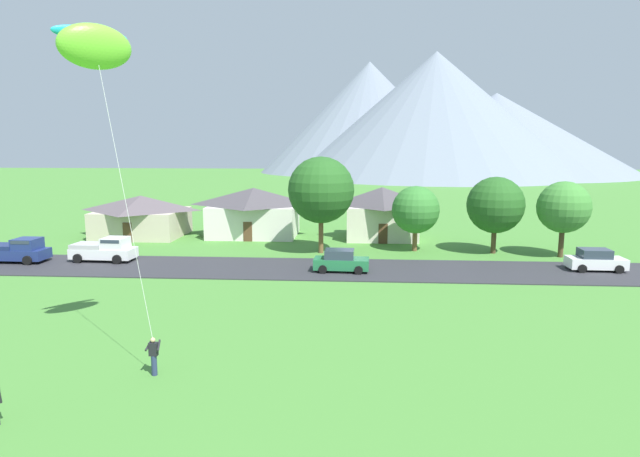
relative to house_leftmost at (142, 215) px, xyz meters
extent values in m
cube|color=#2D2D33|center=(19.08, -13.88, -2.21)|extent=(160.00, 7.32, 0.08)
cone|color=slate|center=(68.58, 125.12, 10.86)|extent=(89.34, 89.34, 26.23)
cone|color=slate|center=(27.33, 134.20, 16.71)|extent=(76.10, 76.10, 37.93)
cone|color=slate|center=(46.77, 111.24, 16.39)|extent=(86.74, 86.74, 37.29)
cube|color=beige|center=(0.00, 0.00, -0.85)|extent=(8.64, 7.39, 2.81)
pyramid|color=#564C51|center=(0.00, 0.00, 1.32)|extent=(9.33, 7.98, 1.54)
cube|color=brown|center=(0.00, -3.71, -1.25)|extent=(0.90, 0.06, 2.00)
cube|color=beige|center=(25.51, 0.43, -0.53)|extent=(7.16, 6.30, 3.45)
pyramid|color=#474247|center=(25.51, 0.43, 2.15)|extent=(7.73, 6.80, 1.90)
cube|color=brown|center=(25.51, -2.74, -1.25)|extent=(0.90, 0.06, 2.00)
cube|color=silver|center=(11.92, 0.97, -0.59)|extent=(9.07, 6.74, 3.33)
pyramid|color=#474247|center=(11.92, 0.97, 1.99)|extent=(9.80, 7.28, 1.83)
cube|color=brown|center=(11.92, -2.42, -1.25)|extent=(0.90, 0.06, 2.00)
cylinder|color=#4C3823|center=(35.21, -6.64, -1.01)|extent=(0.44, 0.44, 2.49)
sphere|color=#23561E|center=(35.21, -6.64, 2.13)|extent=(5.04, 5.04, 5.04)
cylinder|color=#4C3823|center=(40.65, -7.92, -0.89)|extent=(0.44, 0.44, 2.72)
sphere|color=#3D7F33|center=(40.65, -7.92, 2.14)|extent=(4.46, 4.46, 4.46)
cylinder|color=brown|center=(19.68, -7.50, -0.51)|extent=(0.44, 0.44, 3.48)
sphere|color=#23561E|center=(19.68, -7.50, 3.46)|extent=(5.94, 5.94, 5.94)
cylinder|color=brown|center=(28.25, -6.05, -1.15)|extent=(0.44, 0.44, 2.20)
sphere|color=#33752D|center=(28.25, -6.05, 1.58)|extent=(4.34, 4.34, 4.34)
cube|color=#237042|center=(21.71, -14.63, -1.57)|extent=(4.27, 1.96, 0.80)
cube|color=#2D3847|center=(21.56, -14.63, -0.83)|extent=(2.26, 1.67, 0.68)
cylinder|color=black|center=(23.10, -13.77, -1.85)|extent=(0.65, 0.26, 0.64)
cylinder|color=black|center=(23.03, -15.61, -1.85)|extent=(0.65, 0.26, 0.64)
cylinder|color=black|center=(20.40, -13.66, -1.85)|extent=(0.65, 0.26, 0.64)
cylinder|color=black|center=(20.33, -15.50, -1.85)|extent=(0.65, 0.26, 0.64)
cube|color=white|center=(41.37, -13.05, -1.57)|extent=(4.23, 1.88, 0.80)
cube|color=#2D3847|center=(41.22, -13.05, -0.83)|extent=(2.23, 1.62, 0.68)
cylinder|color=black|center=(42.73, -12.15, -1.85)|extent=(0.64, 0.25, 0.64)
cylinder|color=black|center=(42.70, -13.99, -1.85)|extent=(0.64, 0.25, 0.64)
cylinder|color=black|center=(40.03, -12.10, -1.85)|extent=(0.64, 0.25, 0.64)
cylinder|color=black|center=(40.00, -13.94, -1.85)|extent=(0.64, 0.25, 0.64)
cube|color=navy|center=(-5.36, -13.22, -1.50)|extent=(5.23, 2.07, 0.84)
cube|color=navy|center=(-4.26, -13.23, -0.63)|extent=(1.92, 1.87, 0.90)
cube|color=#2D3847|center=(-4.26, -13.23, -0.36)|extent=(1.64, 1.90, 0.28)
cube|color=navy|center=(-6.51, -13.20, -0.90)|extent=(2.73, 2.00, 0.36)
cylinder|color=black|center=(-3.65, -12.22, -1.79)|extent=(0.76, 0.29, 0.76)
cylinder|color=black|center=(-3.68, -14.26, -1.79)|extent=(0.76, 0.29, 0.76)
cylinder|color=black|center=(-7.05, -12.17, -1.79)|extent=(0.76, 0.29, 0.76)
cube|color=white|center=(1.74, -12.34, -1.50)|extent=(5.28, 2.22, 0.84)
cube|color=white|center=(2.84, -12.39, -0.63)|extent=(1.98, 1.92, 0.90)
cube|color=#2D3847|center=(2.84, -12.39, -0.36)|extent=(1.69, 1.95, 0.28)
cube|color=#B7B7B7|center=(0.59, -12.29, -0.90)|extent=(2.78, 2.08, 0.36)
cylinder|color=black|center=(3.49, -11.39, -1.79)|extent=(0.77, 0.31, 0.76)
cylinder|color=black|center=(3.40, -13.43, -1.79)|extent=(0.77, 0.31, 0.76)
cylinder|color=black|center=(0.09, -11.25, -1.79)|extent=(0.77, 0.31, 0.76)
cylinder|color=black|center=(0.00, -13.28, -1.79)|extent=(0.77, 0.31, 0.76)
cylinder|color=navy|center=(14.24, -33.41, -1.81)|extent=(0.24, 0.24, 0.88)
cube|color=black|center=(14.24, -33.41, -1.08)|extent=(0.36, 0.22, 0.58)
sphere|color=tan|center=(14.24, -33.41, -0.68)|extent=(0.21, 0.21, 0.21)
cylinder|color=black|center=(14.02, -33.35, -0.94)|extent=(0.18, 0.55, 0.37)
cylinder|color=black|center=(14.46, -33.35, -0.94)|extent=(0.18, 0.55, 0.37)
ellipsoid|color=#72D133|center=(11.81, -31.88, 11.51)|extent=(3.11, 3.15, 2.01)
ellipsoid|color=#1EB2D1|center=(11.50, -31.57, 12.06)|extent=(2.49, 2.55, 0.69)
cylinder|color=silver|center=(13.03, -32.65, 5.40)|extent=(2.45, 1.55, 12.21)
cylinder|color=black|center=(10.45, -37.73, -1.13)|extent=(0.12, 0.18, 0.59)
camera|label=1|loc=(22.70, -53.98, 7.50)|focal=29.44mm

